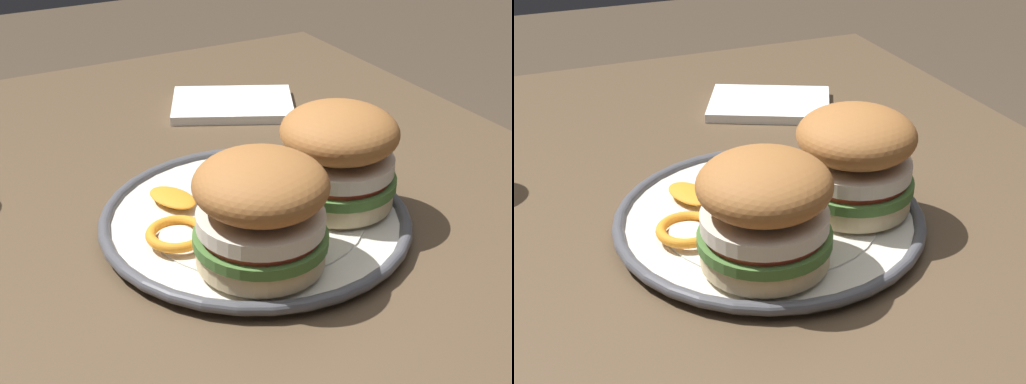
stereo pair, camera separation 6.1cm
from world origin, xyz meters
TOP-DOWN VIEW (x-y plane):
  - dining_table at (0.00, 0.00)m, footprint 1.10×0.86m
  - dinner_plate at (-0.00, -0.04)m, footprint 0.30×0.30m
  - sandwich_half_left at (-0.02, -0.12)m, footprint 0.15×0.15m
  - sandwich_half_right at (-0.08, 0.00)m, footprint 0.16×0.16m
  - orange_peel_curled at (-0.01, 0.05)m, footprint 0.06×0.06m
  - orange_peel_strip_long at (0.06, 0.03)m, footprint 0.07×0.05m
  - orange_peel_strip_short at (0.01, -0.03)m, footprint 0.07×0.06m
  - folded_napkin at (0.29, -0.15)m, footprint 0.17×0.19m

SIDE VIEW (x-z plane):
  - dining_table at x=0.00m, z-range 0.27..1.05m
  - folded_napkin at x=0.29m, z-range 0.78..0.79m
  - dinner_plate at x=0.00m, z-range 0.78..0.80m
  - orange_peel_strip_long at x=0.06m, z-range 0.80..0.81m
  - orange_peel_strip_short at x=0.01m, z-range 0.80..0.81m
  - orange_peel_curled at x=-0.01m, z-range 0.80..0.81m
  - sandwich_half_left at x=-0.02m, z-range 0.80..0.90m
  - sandwich_half_right at x=-0.08m, z-range 0.80..0.90m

